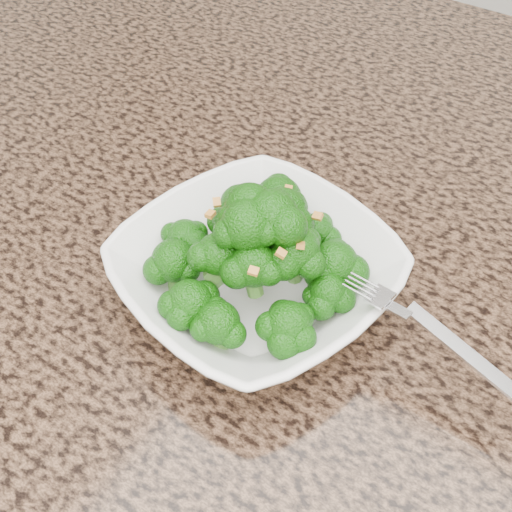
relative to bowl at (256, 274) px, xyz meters
The scene contains 6 objects.
cabinet 0.52m from the bowl, 47.08° to the left, with size 1.55×0.95×0.87m, color #392617.
granite_counter 0.16m from the bowl, 47.08° to the left, with size 1.64×1.04×0.03m, color brown.
bowl is the anchor object (origin of this frame).
broccoli_pile 0.07m from the bowl, ahead, with size 0.20×0.20×0.08m, color #135409, non-canonical shape.
garlic_topping 0.11m from the bowl, ahead, with size 0.12×0.12×0.01m, color orange, non-canonical shape.
fork 0.13m from the bowl, ahead, with size 0.17×0.03×0.01m, color silver, non-canonical shape.
Camera 1 is at (0.09, -0.12, 1.34)m, focal length 45.00 mm.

